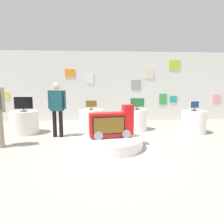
{
  "coord_description": "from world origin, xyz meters",
  "views": [
    {
      "loc": [
        -0.27,
        -4.0,
        1.45
      ],
      "look_at": [
        -0.02,
        0.87,
        0.84
      ],
      "focal_mm": 28.08,
      "sensor_mm": 36.0,
      "label": 1
    }
  ],
  "objects_px": {
    "tv_on_center_rear": "(91,105)",
    "tv_on_far_right": "(195,106)",
    "novelty_firetruck_tv": "(112,124)",
    "display_pedestal_center_rear": "(92,120)",
    "display_pedestal_left_rear": "(25,122)",
    "shopper_browsing_rear": "(57,106)",
    "main_display_pedestal": "(111,142)",
    "display_pedestal_far_right": "(194,122)",
    "tv_on_right_rear": "(137,103)",
    "tv_on_left_rear": "(23,104)",
    "display_pedestal_right_rear": "(137,120)"
  },
  "relations": [
    {
      "from": "display_pedestal_left_rear",
      "to": "tv_on_right_rear",
      "type": "relative_size",
      "value": 1.69
    },
    {
      "from": "display_pedestal_far_right",
      "to": "tv_on_far_right",
      "type": "relative_size",
      "value": 2.2
    },
    {
      "from": "main_display_pedestal",
      "to": "display_pedestal_far_right",
      "type": "bearing_deg",
      "value": 26.09
    },
    {
      "from": "tv_on_center_rear",
      "to": "display_pedestal_right_rear",
      "type": "xyz_separation_m",
      "value": [
        1.66,
        -0.08,
        -0.56
      ]
    },
    {
      "from": "display_pedestal_left_rear",
      "to": "display_pedestal_far_right",
      "type": "height_order",
      "value": "same"
    },
    {
      "from": "display_pedestal_left_rear",
      "to": "tv_on_right_rear",
      "type": "xyz_separation_m",
      "value": [
        3.87,
        0.35,
        0.6
      ]
    },
    {
      "from": "novelty_firetruck_tv",
      "to": "display_pedestal_center_rear",
      "type": "height_order",
      "value": "novelty_firetruck_tv"
    },
    {
      "from": "tv_on_left_rear",
      "to": "shopper_browsing_rear",
      "type": "distance_m",
      "value": 1.32
    },
    {
      "from": "novelty_firetruck_tv",
      "to": "display_pedestal_center_rear",
      "type": "relative_size",
      "value": 1.32
    },
    {
      "from": "main_display_pedestal",
      "to": "display_pedestal_left_rear",
      "type": "xyz_separation_m",
      "value": [
        -2.84,
        1.58,
        0.25
      ]
    },
    {
      "from": "display_pedestal_left_rear",
      "to": "tv_on_center_rear",
      "type": "relative_size",
      "value": 2.13
    },
    {
      "from": "display_pedestal_left_rear",
      "to": "display_pedestal_right_rear",
      "type": "relative_size",
      "value": 1.2
    },
    {
      "from": "tv_on_center_rear",
      "to": "display_pedestal_far_right",
      "type": "bearing_deg",
      "value": -9.67
    },
    {
      "from": "tv_on_left_rear",
      "to": "novelty_firetruck_tv",
      "type": "bearing_deg",
      "value": -28.9
    },
    {
      "from": "main_display_pedestal",
      "to": "novelty_firetruck_tv",
      "type": "xyz_separation_m",
      "value": [
        0.02,
        -0.0,
        0.47
      ]
    },
    {
      "from": "novelty_firetruck_tv",
      "to": "tv_on_center_rear",
      "type": "distance_m",
      "value": 2.15
    },
    {
      "from": "display_pedestal_left_rear",
      "to": "tv_on_left_rear",
      "type": "height_order",
      "value": "tv_on_left_rear"
    },
    {
      "from": "display_pedestal_left_rear",
      "to": "main_display_pedestal",
      "type": "bearing_deg",
      "value": -29.11
    },
    {
      "from": "tv_on_center_rear",
      "to": "tv_on_left_rear",
      "type": "bearing_deg",
      "value": -168.78
    },
    {
      "from": "novelty_firetruck_tv",
      "to": "tv_on_center_rear",
      "type": "relative_size",
      "value": 2.7
    },
    {
      "from": "shopper_browsing_rear",
      "to": "main_display_pedestal",
      "type": "bearing_deg",
      "value": -33.95
    },
    {
      "from": "tv_on_center_rear",
      "to": "display_pedestal_far_right",
      "type": "relative_size",
      "value": 0.53
    },
    {
      "from": "novelty_firetruck_tv",
      "to": "display_pedestal_center_rear",
      "type": "xyz_separation_m",
      "value": [
        -0.65,
        2.02,
        -0.22
      ]
    },
    {
      "from": "display_pedestal_left_rear",
      "to": "display_pedestal_far_right",
      "type": "bearing_deg",
      "value": -1.66
    },
    {
      "from": "display_pedestal_center_rear",
      "to": "shopper_browsing_rear",
      "type": "relative_size",
      "value": 0.52
    },
    {
      "from": "display_pedestal_far_right",
      "to": "shopper_browsing_rear",
      "type": "bearing_deg",
      "value": -175.84
    },
    {
      "from": "display_pedestal_right_rear",
      "to": "tv_on_far_right",
      "type": "height_order",
      "value": "tv_on_far_right"
    },
    {
      "from": "tv_on_left_rear",
      "to": "tv_on_center_rear",
      "type": "height_order",
      "value": "tv_on_left_rear"
    },
    {
      "from": "main_display_pedestal",
      "to": "display_pedestal_right_rear",
      "type": "distance_m",
      "value": 2.2
    },
    {
      "from": "novelty_firetruck_tv",
      "to": "display_pedestal_far_right",
      "type": "bearing_deg",
      "value": 26.31
    },
    {
      "from": "display_pedestal_right_rear",
      "to": "display_pedestal_far_right",
      "type": "relative_size",
      "value": 0.94
    },
    {
      "from": "tv_on_center_rear",
      "to": "tv_on_far_right",
      "type": "height_order",
      "value": "tv_on_center_rear"
    },
    {
      "from": "tv_on_left_rear",
      "to": "shopper_browsing_rear",
      "type": "xyz_separation_m",
      "value": [
        1.23,
        -0.49,
        -0.03
      ]
    },
    {
      "from": "display_pedestal_right_rear",
      "to": "main_display_pedestal",
      "type": "bearing_deg",
      "value": -117.96
    },
    {
      "from": "tv_on_left_rear",
      "to": "main_display_pedestal",
      "type": "bearing_deg",
      "value": -29.04
    },
    {
      "from": "main_display_pedestal",
      "to": "display_pedestal_center_rear",
      "type": "relative_size",
      "value": 1.85
    },
    {
      "from": "tv_on_center_rear",
      "to": "shopper_browsing_rear",
      "type": "relative_size",
      "value": 0.25
    },
    {
      "from": "novelty_firetruck_tv",
      "to": "tv_on_left_rear",
      "type": "xyz_separation_m",
      "value": [
        -2.86,
        1.58,
        0.42
      ]
    },
    {
      "from": "novelty_firetruck_tv",
      "to": "tv_on_center_rear",
      "type": "height_order",
      "value": "tv_on_center_rear"
    },
    {
      "from": "main_display_pedestal",
      "to": "novelty_firetruck_tv",
      "type": "relative_size",
      "value": 1.4
    },
    {
      "from": "main_display_pedestal",
      "to": "tv_on_right_rear",
      "type": "relative_size",
      "value": 3.01
    },
    {
      "from": "tv_on_center_rear",
      "to": "main_display_pedestal",
      "type": "bearing_deg",
      "value": -72.61
    },
    {
      "from": "main_display_pedestal",
      "to": "shopper_browsing_rear",
      "type": "height_order",
      "value": "shopper_browsing_rear"
    },
    {
      "from": "main_display_pedestal",
      "to": "display_pedestal_far_right",
      "type": "height_order",
      "value": "display_pedestal_far_right"
    },
    {
      "from": "display_pedestal_far_right",
      "to": "shopper_browsing_rear",
      "type": "distance_m",
      "value": 4.56
    },
    {
      "from": "display_pedestal_left_rear",
      "to": "display_pedestal_center_rear",
      "type": "relative_size",
      "value": 1.04
    },
    {
      "from": "tv_on_left_rear",
      "to": "tv_on_far_right",
      "type": "xyz_separation_m",
      "value": [
        5.73,
        -0.17,
        -0.08
      ]
    },
    {
      "from": "display_pedestal_center_rear",
      "to": "main_display_pedestal",
      "type": "bearing_deg",
      "value": -72.66
    },
    {
      "from": "main_display_pedestal",
      "to": "tv_on_right_rear",
      "type": "height_order",
      "value": "tv_on_right_rear"
    },
    {
      "from": "display_pedestal_left_rear",
      "to": "display_pedestal_far_right",
      "type": "distance_m",
      "value": 5.73
    }
  ]
}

